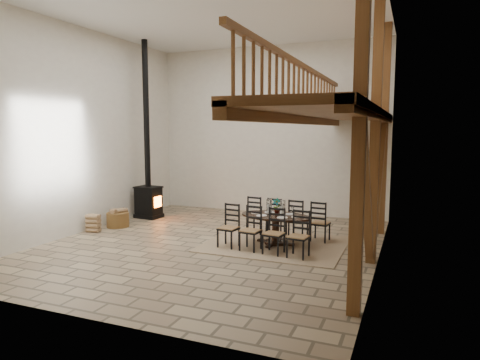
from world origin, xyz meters
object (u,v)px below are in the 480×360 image
at_px(log_stack, 93,223).
at_px(wood_stove, 148,179).
at_px(log_basket, 118,219).
at_px(dining_table, 276,229).

bearing_deg(log_stack, wood_stove, 82.21).
relative_size(wood_stove, log_stack, 11.25).
relative_size(wood_stove, log_basket, 8.67).
bearing_deg(log_stack, dining_table, 7.46).
height_order(dining_table, log_basket, dining_table).
bearing_deg(dining_table, wood_stove, 167.92).
height_order(dining_table, log_stack, dining_table).
distance_m(log_basket, log_stack, 0.73).
relative_size(dining_table, log_basket, 3.75).
bearing_deg(wood_stove, log_basket, -88.08).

